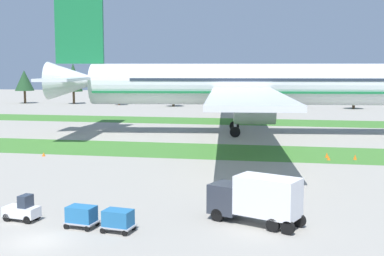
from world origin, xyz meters
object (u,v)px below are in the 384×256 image
Objects in this scene: cargo_dolly_lead at (81,215)px; catering_truck at (256,198)px; taxiway_marker_3 at (355,157)px; taxiway_marker_2 at (44,154)px; cargo_dolly_second at (118,219)px; taxiway_marker_0 at (327,155)px; taxiway_marker_1 at (329,158)px; ground_crew_marshaller at (259,201)px; airliner at (249,84)px; baggage_tug at (22,210)px.

catering_truck is at bearing -66.61° from cargo_dolly_lead.
taxiway_marker_2 is at bearing -172.85° from taxiway_marker_3.
cargo_dolly_second reaches higher than taxiway_marker_3.
taxiway_marker_0 is 35.74m from taxiway_marker_2.
taxiway_marker_0 is at bearing 8.99° from taxiway_marker_2.
taxiway_marker_0 is at bearing 93.78° from taxiway_marker_1.
cargo_dolly_lead is 13.66m from ground_crew_marshaller.
airliner is at bearing 48.06° from taxiway_marker_2.
taxiway_marker_0 is (11.46, -20.94, -8.05)m from airliner.
cargo_dolly_second is at bearing -121.28° from taxiway_marker_3.
ground_crew_marshaller is (12.21, 6.12, 0.03)m from cargo_dolly_lead.
cargo_dolly_lead reaches higher than taxiway_marker_3.
baggage_tug reaches higher than taxiway_marker_2.
taxiway_marker_3 is at bearing -147.75° from ground_crew_marshaller.
cargo_dolly_second is at bearing -116.23° from taxiway_marker_0.
taxiway_marker_3 is (3.31, -0.75, -0.01)m from taxiway_marker_0.
taxiway_marker_2 is (-35.30, -5.59, -0.08)m from taxiway_marker_0.
taxiway_marker_0 is (6.85, 26.29, -0.62)m from ground_crew_marshaller.
taxiway_marker_3 is at bearing -12.67° from taxiway_marker_0.
taxiway_marker_0 reaches higher than taxiway_marker_1.
baggage_tug is 18.00m from ground_crew_marshaller.
taxiway_marker_1 is 3.33m from taxiway_marker_3.
cargo_dolly_lead is 1.00× the size of cargo_dolly_second.
cargo_dolly_lead is 3.80× the size of taxiway_marker_3.
baggage_tug is at bearing -18.72° from ground_crew_marshaller.
baggage_tug is 4.37× the size of taxiway_marker_3.
airliner reaches higher than baggage_tug.
baggage_tug is 0.38× the size of catering_truck.
taxiway_marker_1 is 1.06× the size of taxiway_marker_2.
taxiway_marker_1 is (19.16, 30.79, -0.66)m from cargo_dolly_lead.
airliner is 48.24× the size of ground_crew_marshaller.
taxiway_marker_0 reaches higher than taxiway_marker_3.
taxiway_marker_1 is at bearing -141.81° from ground_crew_marshaller.
ground_crew_marshaller is 3.60× the size of taxiway_marker_2.
baggage_tug is 41.27m from taxiway_marker_3.
catering_truck is 14.31× the size of taxiway_marker_1.
taxiway_marker_3 is (27.34, 30.91, -0.50)m from baggage_tug.
cargo_dolly_lead is at bearing 90.00° from cargo_dolly_second.
cargo_dolly_lead is 1.38× the size of ground_crew_marshaller.
cargo_dolly_second reaches higher than taxiway_marker_1.
ground_crew_marshaller reaches higher than taxiway_marker_0.
baggage_tug is (-12.57, -52.60, -7.56)m from airliner.
cargo_dolly_second is at bearing -117.56° from taxiway_marker_1.
airliner is at bearing 117.13° from taxiway_marker_1.
baggage_tug is 4.26× the size of taxiway_marker_0.
ground_crew_marshaller is 25.64m from taxiway_marker_1.
cargo_dolly_second is 0.33× the size of catering_truck.
cargo_dolly_lead is at bearing -125.24° from taxiway_marker_3.
catering_truck is 30.32m from taxiway_marker_3.
ground_crew_marshaller is at bearing -36.05° from taxiway_marker_2.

